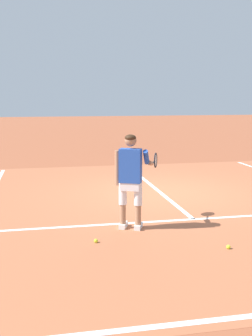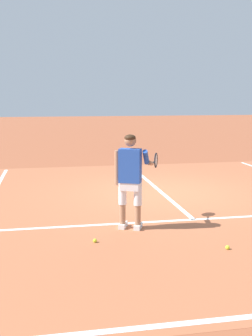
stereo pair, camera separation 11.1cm
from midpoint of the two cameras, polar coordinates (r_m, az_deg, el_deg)
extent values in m
plane|color=#9E5133|center=(10.46, 5.14, -3.32)|extent=(80.00, 80.00, 0.00)
cube|color=#B2603D|center=(9.56, 6.70, -4.60)|extent=(10.98, 10.36, 0.00)
cube|color=white|center=(8.27, 9.62, -6.96)|extent=(8.23, 0.10, 0.01)
cube|color=white|center=(11.23, 4.02, -2.38)|extent=(0.10, 6.40, 0.01)
cube|color=white|center=(7.67, 0.01, -7.83)|extent=(0.21, 0.30, 0.09)
cube|color=white|center=(7.61, 2.08, -7.97)|extent=(0.21, 0.30, 0.09)
cylinder|color=#A37556|center=(7.57, -0.06, -6.30)|extent=(0.11, 0.11, 0.36)
cylinder|color=silver|center=(7.47, -0.06, -3.46)|extent=(0.14, 0.14, 0.41)
cylinder|color=#A37556|center=(7.51, 2.03, -6.43)|extent=(0.11, 0.11, 0.36)
cylinder|color=silver|center=(7.41, 2.05, -3.57)|extent=(0.14, 0.14, 0.41)
cube|color=silver|center=(7.40, 0.99, -2.27)|extent=(0.39, 0.32, 0.20)
cube|color=#234CAD|center=(7.34, 1.00, 0.32)|extent=(0.44, 0.36, 0.60)
cylinder|color=#A37556|center=(7.40, -0.81, 0.01)|extent=(0.09, 0.09, 0.62)
cylinder|color=#234CAD|center=(7.35, 3.17, 1.51)|extent=(0.19, 0.28, 0.29)
cylinder|color=#A37556|center=(7.57, 3.75, 0.67)|extent=(0.19, 0.30, 0.14)
sphere|color=#A37556|center=(7.29, 1.03, 3.79)|extent=(0.21, 0.21, 0.21)
ellipsoid|color=#382314|center=(7.27, 1.00, 4.16)|extent=(0.26, 0.26, 0.12)
cylinder|color=#232326|center=(7.79, 4.12, 0.70)|extent=(0.11, 0.20, 0.03)
cylinder|color=black|center=(7.94, 4.30, 0.87)|extent=(0.06, 0.10, 0.02)
torus|color=black|center=(8.12, 4.51, 1.06)|extent=(0.14, 0.28, 0.30)
cylinder|color=silver|center=(8.12, 4.51, 1.06)|extent=(0.11, 0.23, 0.25)
sphere|color=#CCE02D|center=(6.83, 14.18, -10.49)|extent=(0.07, 0.07, 0.07)
sphere|color=#CCE02D|center=(6.94, -3.81, -9.89)|extent=(0.07, 0.07, 0.07)
camera|label=1|loc=(0.06, -89.59, 0.07)|focal=44.54mm
camera|label=2|loc=(0.06, 90.41, -0.07)|focal=44.54mm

